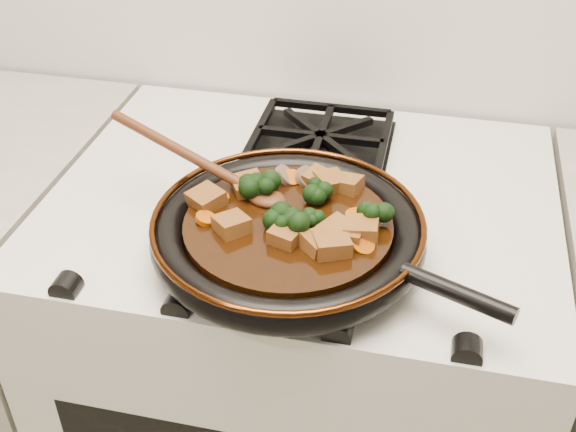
# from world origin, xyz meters

# --- Properties ---
(stove) EXTENTS (0.76, 0.60, 0.90)m
(stove) POSITION_xyz_m (0.00, 1.69, 0.45)
(stove) COLOR silver
(stove) RESTS_ON ground
(burner_grate_front) EXTENTS (0.23, 0.23, 0.03)m
(burner_grate_front) POSITION_xyz_m (0.00, 1.55, 0.91)
(burner_grate_front) COLOR black
(burner_grate_front) RESTS_ON stove
(burner_grate_back) EXTENTS (0.23, 0.23, 0.03)m
(burner_grate_back) POSITION_xyz_m (0.00, 1.83, 0.91)
(burner_grate_back) COLOR black
(burner_grate_back) RESTS_ON stove
(skillet) EXTENTS (0.47, 0.36, 0.05)m
(skillet) POSITION_xyz_m (0.01, 1.54, 0.94)
(skillet) COLOR black
(skillet) RESTS_ON burner_grate_front
(braising_sauce) EXTENTS (0.27, 0.27, 0.02)m
(braising_sauce) POSITION_xyz_m (0.01, 1.54, 0.95)
(braising_sauce) COLOR black
(braising_sauce) RESTS_ON skillet
(tofu_cube_0) EXTENTS (0.04, 0.05, 0.03)m
(tofu_cube_0) POSITION_xyz_m (0.07, 1.63, 0.97)
(tofu_cube_0) COLOR brown
(tofu_cube_0) RESTS_ON braising_sauce
(tofu_cube_1) EXTENTS (0.05, 0.05, 0.03)m
(tofu_cube_1) POSITION_xyz_m (0.06, 1.49, 0.97)
(tofu_cube_1) COLOR brown
(tofu_cube_1) RESTS_ON braising_sauce
(tofu_cube_2) EXTENTS (0.05, 0.05, 0.02)m
(tofu_cube_2) POSITION_xyz_m (0.02, 1.50, 0.97)
(tofu_cube_2) COLOR brown
(tofu_cube_2) RESTS_ON braising_sauce
(tofu_cube_3) EXTENTS (0.06, 0.06, 0.03)m
(tofu_cube_3) POSITION_xyz_m (-0.06, 1.51, 0.97)
(tofu_cube_3) COLOR brown
(tofu_cube_3) RESTS_ON braising_sauce
(tofu_cube_4) EXTENTS (0.06, 0.06, 0.03)m
(tofu_cube_4) POSITION_xyz_m (-0.06, 1.60, 0.97)
(tofu_cube_4) COLOR brown
(tofu_cube_4) RESTS_ON braising_sauce
(tofu_cube_5) EXTENTS (0.03, 0.04, 0.02)m
(tofu_cube_5) POSITION_xyz_m (0.09, 1.52, 0.97)
(tofu_cube_5) COLOR brown
(tofu_cube_5) RESTS_ON braising_sauce
(tofu_cube_6) EXTENTS (0.06, 0.06, 0.03)m
(tofu_cube_6) POSITION_xyz_m (0.08, 1.52, 0.97)
(tofu_cube_6) COLOR brown
(tofu_cube_6) RESTS_ON braising_sauce
(tofu_cube_7) EXTENTS (0.06, 0.06, 0.03)m
(tofu_cube_7) POSITION_xyz_m (-0.11, 1.55, 0.97)
(tofu_cube_7) COLOR brown
(tofu_cube_7) RESTS_ON braising_sauce
(tofu_cube_8) EXTENTS (0.06, 0.05, 0.03)m
(tofu_cube_8) POSITION_xyz_m (0.05, 1.63, 0.97)
(tofu_cube_8) COLOR brown
(tofu_cube_8) RESTS_ON braising_sauce
(tofu_cube_9) EXTENTS (0.05, 0.05, 0.03)m
(tofu_cube_9) POSITION_xyz_m (0.11, 1.53, 0.97)
(tofu_cube_9) COLOR brown
(tofu_cube_9) RESTS_ON braising_sauce
(tofu_cube_10) EXTENTS (0.05, 0.05, 0.03)m
(tofu_cube_10) POSITION_xyz_m (0.03, 1.63, 0.97)
(tofu_cube_10) COLOR brown
(tofu_cube_10) RESTS_ON braising_sauce
(tofu_cube_11) EXTENTS (0.06, 0.06, 0.03)m
(tofu_cube_11) POSITION_xyz_m (0.08, 1.49, 0.97)
(tofu_cube_11) COLOR brown
(tofu_cube_11) RESTS_ON braising_sauce
(broccoli_floret_0) EXTENTS (0.08, 0.08, 0.07)m
(broccoli_floret_0) POSITION_xyz_m (0.01, 1.52, 0.97)
(broccoli_floret_0) COLOR black
(broccoli_floret_0) RESTS_ON braising_sauce
(broccoli_floret_1) EXTENTS (0.09, 0.08, 0.06)m
(broccoli_floret_1) POSITION_xyz_m (-0.05, 1.59, 0.97)
(broccoli_floret_1) COLOR black
(broccoli_floret_1) RESTS_ON braising_sauce
(broccoli_floret_2) EXTENTS (0.08, 0.08, 0.07)m
(broccoli_floret_2) POSITION_xyz_m (0.04, 1.54, 0.97)
(broccoli_floret_2) COLOR black
(broccoli_floret_2) RESTS_ON braising_sauce
(broccoli_floret_3) EXTENTS (0.08, 0.07, 0.07)m
(broccoli_floret_3) POSITION_xyz_m (0.02, 1.52, 0.97)
(broccoli_floret_3) COLOR black
(broccoli_floret_3) RESTS_ON braising_sauce
(broccoli_floret_4) EXTENTS (0.09, 0.09, 0.07)m
(broccoli_floret_4) POSITION_xyz_m (-0.04, 1.59, 0.97)
(broccoli_floret_4) COLOR black
(broccoli_floret_4) RESTS_ON braising_sauce
(broccoli_floret_5) EXTENTS (0.09, 0.08, 0.07)m
(broccoli_floret_5) POSITION_xyz_m (0.04, 1.59, 0.97)
(broccoli_floret_5) COLOR black
(broccoli_floret_5) RESTS_ON braising_sauce
(broccoli_floret_6) EXTENTS (0.08, 0.08, 0.06)m
(broccoli_floret_6) POSITION_xyz_m (0.12, 1.57, 0.97)
(broccoli_floret_6) COLOR black
(broccoli_floret_6) RESTS_ON braising_sauce
(carrot_coin_0) EXTENTS (0.03, 0.03, 0.01)m
(carrot_coin_0) POSITION_xyz_m (-0.09, 1.56, 0.96)
(carrot_coin_0) COLOR #A94404
(carrot_coin_0) RESTS_ON braising_sauce
(carrot_coin_1) EXTENTS (0.03, 0.03, 0.03)m
(carrot_coin_1) POSITION_xyz_m (0.11, 1.51, 0.96)
(carrot_coin_1) COLOR #A94404
(carrot_coin_1) RESTS_ON braising_sauce
(carrot_coin_2) EXTENTS (0.03, 0.03, 0.01)m
(carrot_coin_2) POSITION_xyz_m (0.10, 1.57, 0.96)
(carrot_coin_2) COLOR #A94404
(carrot_coin_2) RESTS_ON braising_sauce
(carrot_coin_3) EXTENTS (0.03, 0.03, 0.02)m
(carrot_coin_3) POSITION_xyz_m (-0.09, 1.52, 0.96)
(carrot_coin_3) COLOR #A94404
(carrot_coin_3) RESTS_ON braising_sauce
(carrot_coin_4) EXTENTS (0.03, 0.03, 0.02)m
(carrot_coin_4) POSITION_xyz_m (-0.01, 1.63, 0.96)
(carrot_coin_4) COLOR #A94404
(carrot_coin_4) RESTS_ON braising_sauce
(mushroom_slice_0) EXTENTS (0.03, 0.04, 0.03)m
(mushroom_slice_0) POSITION_xyz_m (-0.01, 1.63, 0.97)
(mushroom_slice_0) COLOR brown
(mushroom_slice_0) RESTS_ON braising_sauce
(mushroom_slice_1) EXTENTS (0.05, 0.05, 0.03)m
(mushroom_slice_1) POSITION_xyz_m (-0.05, 1.61, 0.97)
(mushroom_slice_1) COLOR brown
(mushroom_slice_1) RESTS_ON braising_sauce
(mushroom_slice_2) EXTENTS (0.04, 0.04, 0.03)m
(mushroom_slice_2) POSITION_xyz_m (0.02, 1.64, 0.97)
(mushroom_slice_2) COLOR brown
(mushroom_slice_2) RESTS_ON braising_sauce
(wooden_spoon) EXTENTS (0.16, 0.07, 0.26)m
(wooden_spoon) POSITION_xyz_m (-0.10, 1.60, 0.98)
(wooden_spoon) COLOR #4F2510
(wooden_spoon) RESTS_ON braising_sauce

